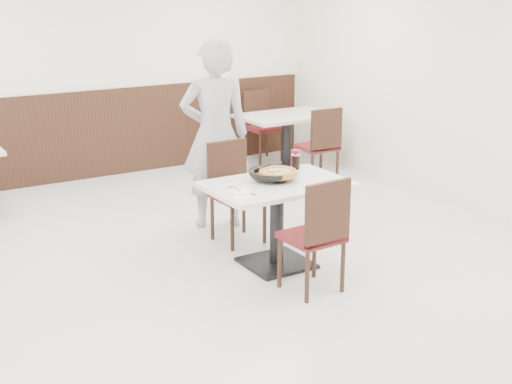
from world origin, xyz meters
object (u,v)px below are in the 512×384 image
bg_table_right (287,143)px  chair_far (238,194)px  side_plate (239,192)px  bg_chair_right_near (317,145)px  cola_glass (296,162)px  diner_person (215,135)px  red_cup (296,159)px  bg_chair_right_far (264,127)px  main_table (277,224)px  chair_near (312,234)px  pizza_pan (272,175)px  pizza (278,174)px

bg_table_right → chair_far: bearing=-133.6°
side_plate → bg_chair_right_near: (2.27, 2.04, -0.28)m
bg_chair_right_near → side_plate: bearing=-135.3°
side_plate → cola_glass: size_ratio=1.54×
diner_person → red_cup: bearing=133.3°
bg_chair_right_far → side_plate: bearing=52.6°
chair_far → side_plate: bearing=57.7°
red_cup → bg_chair_right_far: size_ratio=0.17×
main_table → bg_chair_right_far: 3.76m
main_table → bg_chair_right_near: (1.84, 1.94, 0.10)m
chair_near → red_cup: 1.10m
chair_far → bg_chair_right_near: same height
cola_glass → red_cup: size_ratio=0.81×
red_cup → cola_glass: bearing=-124.1°
cola_glass → bg_table_right: cola_glass is taller
pizza_pan → diner_person: bearing=87.9°
main_table → side_plate: (-0.43, -0.09, 0.38)m
chair_far → diner_person: (0.04, 0.53, 0.46)m
pizza → bg_chair_right_near: bearing=46.5°
chair_far → red_cup: bearing=138.8°
pizza → chair_far: bearing=92.9°
bg_table_right → bg_chair_right_near: bearing=-89.4°
cola_glass → pizza_pan: bearing=-152.1°
chair_near → diner_person: size_ratio=0.51×
chair_far → cola_glass: (0.38, -0.39, 0.34)m
main_table → pizza_pan: pizza_pan is taller
chair_near → red_cup: chair_near is taller
chair_far → chair_near: bearing=84.8°
bg_table_right → cola_glass: bearing=-122.1°
cola_glass → red_cup: (0.04, 0.06, 0.02)m
main_table → bg_chair_right_near: bearing=46.6°
bg_chair_right_near → bg_chair_right_far: (0.05, 1.30, 0.00)m
side_plate → diner_person: size_ratio=0.11×
side_plate → red_cup: size_ratio=1.25×
chair_near → side_plate: (-0.39, 0.48, 0.28)m
main_table → side_plate: side_plate is taller
red_cup → diner_person: diner_person is taller
red_cup → bg_chair_right_far: (1.46, 2.90, -0.35)m
side_plate → bg_chair_right_far: bearing=55.3°
pizza_pan → bg_chair_right_far: (1.87, 3.16, -0.32)m
diner_person → chair_far: bearing=104.9°
main_table → pizza: 0.44m
chair_near → pizza: size_ratio=2.87×
pizza → side_plate: bearing=-163.3°
bg_table_right → bg_chair_right_far: bg_chair_right_far is taller
red_cup → diner_person: (-0.38, 0.86, 0.11)m
chair_far → pizza: chair_far is taller
bg_chair_right_near → main_table: bearing=-130.6°
main_table → chair_far: bearing=89.5°
diner_person → bg_table_right: size_ratio=1.56×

